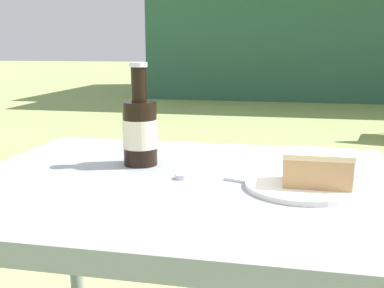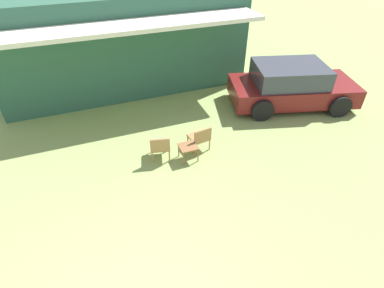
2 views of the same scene
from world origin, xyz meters
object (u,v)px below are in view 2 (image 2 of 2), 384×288
object	(u,v)px
parked_car	(291,86)
wicker_chair_plain	(200,137)
garden_side_table	(188,148)
wicker_chair_cushioned	(160,145)

from	to	relation	value
parked_car	wicker_chair_plain	distance (m)	3.89
parked_car	garden_side_table	xyz separation A→B (m)	(-4.11, -1.52, -0.30)
wicker_chair_cushioned	garden_side_table	xyz separation A→B (m)	(0.65, -0.29, -0.05)
parked_car	wicker_chair_plain	xyz separation A→B (m)	(-3.68, -1.25, -0.26)
parked_car	wicker_chair_cushioned	xyz separation A→B (m)	(-4.76, -1.23, -0.25)
wicker_chair_cushioned	garden_side_table	bearing A→B (deg)	168.86
wicker_chair_plain	garden_side_table	size ratio (longest dim) A/B	1.61
wicker_chair_cushioned	garden_side_table	size ratio (longest dim) A/B	1.61
wicker_chair_plain	parked_car	bearing A→B (deg)	-169.02
parked_car	wicker_chair_plain	bearing A→B (deg)	-145.76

